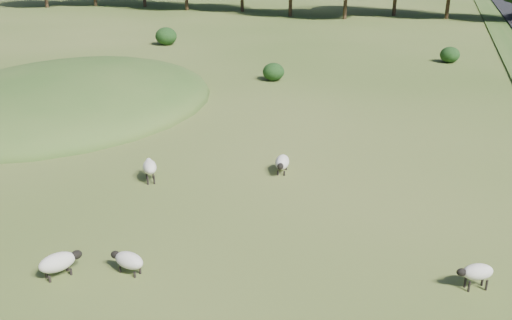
{
  "coord_description": "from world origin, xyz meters",
  "views": [
    {
      "loc": [
        8.13,
        -15.93,
        9.23
      ],
      "look_at": [
        2.0,
        4.0,
        1.0
      ],
      "focal_mm": 40.0,
      "sensor_mm": 36.0,
      "label": 1
    }
  ],
  "objects": [
    {
      "name": "sheep_0",
      "position": [
        0.34,
        -3.3,
        0.42
      ],
      "size": [
        1.21,
        0.7,
        0.67
      ],
      "rotation": [
        0.0,
        0.0,
        2.93
      ],
      "color": "beige",
      "rests_on": "ground"
    },
    {
      "name": "sheep_4",
      "position": [
        2.72,
        5.34,
        0.47
      ],
      "size": [
        0.7,
        1.32,
        0.74
      ],
      "rotation": [
        0.0,
        0.0,
        4.84
      ],
      "color": "beige",
      "rests_on": "ground"
    },
    {
      "name": "sheep_1",
      "position": [
        10.0,
        -1.19,
        0.54
      ],
      "size": [
        1.11,
        0.81,
        0.78
      ],
      "rotation": [
        0.0,
        0.0,
        3.59
      ],
      "color": "beige",
      "rests_on": "ground"
    },
    {
      "name": "mound",
      "position": [
        -12.0,
        12.0,
        0.0
      ],
      "size": [
        16.0,
        20.0,
        4.0
      ],
      "primitive_type": "ellipsoid",
      "color": "#33561E",
      "rests_on": "ground"
    },
    {
      "name": "ground",
      "position": [
        0.0,
        20.0,
        0.0
      ],
      "size": [
        160.0,
        160.0,
        0.0
      ],
      "primitive_type": "plane",
      "color": "#39571B",
      "rests_on": "ground"
    },
    {
      "name": "sheep_3",
      "position": [
        -1.49,
        -4.05,
        0.47
      ],
      "size": [
        1.07,
        1.29,
        0.75
      ],
      "rotation": [
        0.0,
        0.0,
        0.97
      ],
      "color": "beige",
      "rests_on": "ground"
    },
    {
      "name": "shrubs",
      "position": [
        -5.82,
        28.64,
        0.7
      ],
      "size": [
        26.09,
        11.94,
        1.57
      ],
      "color": "black",
      "rests_on": "ground"
    },
    {
      "name": "sheep_2",
      "position": [
        -2.13,
        2.96,
        0.62
      ],
      "size": [
        0.98,
        1.24,
        0.89
      ],
      "rotation": [
        0.0,
        0.0,
        2.11
      ],
      "color": "beige",
      "rests_on": "ground"
    }
  ]
}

